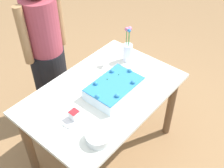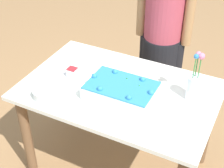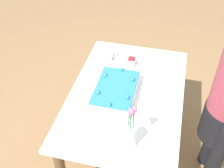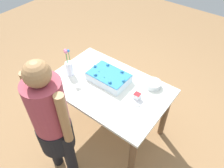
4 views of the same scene
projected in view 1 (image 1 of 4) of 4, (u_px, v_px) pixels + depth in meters
name	position (u px, v px, depth m)	size (l,w,h in m)	color
ground_plane	(105.00, 148.00, 2.70)	(8.00, 8.00, 0.00)	#976F48
dining_table	(103.00, 103.00, 2.29)	(1.26, 0.83, 0.75)	white
sheet_cake	(114.00, 88.00, 2.16)	(0.43, 0.28, 0.12)	white
serving_plate_with_slice	(74.00, 117.00, 1.98)	(0.20, 0.20, 0.08)	white
cake_knife	(42.00, 104.00, 2.10)	(0.22, 0.02, 0.00)	silver
flower_vase	(128.00, 50.00, 2.44)	(0.08, 0.08, 0.33)	white
fruit_bowl	(98.00, 138.00, 1.83)	(0.17, 0.17, 0.06)	silver
person_standing	(46.00, 46.00, 2.49)	(0.45, 0.31, 1.49)	black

